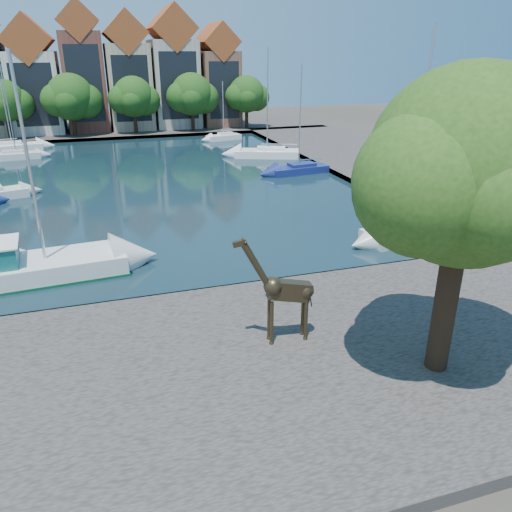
% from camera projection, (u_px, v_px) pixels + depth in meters
% --- Properties ---
extents(ground, '(160.00, 160.00, 0.00)m').
position_uv_depth(ground, '(190.00, 299.00, 24.45)').
color(ground, '#38332B').
rests_on(ground, ground).
extents(water_basin, '(38.00, 50.00, 0.08)m').
position_uv_depth(water_basin, '(141.00, 182.00, 45.54)').
color(water_basin, black).
rests_on(water_basin, ground).
extents(near_quay, '(50.00, 14.00, 0.50)m').
position_uv_depth(near_quay, '(225.00, 377.00, 18.19)').
color(near_quay, '#4F4844').
rests_on(near_quay, ground).
extents(far_quay, '(60.00, 16.00, 0.50)m').
position_uv_depth(far_quay, '(119.00, 130.00, 73.61)').
color(far_quay, '#4F4844').
rests_on(far_quay, ground).
extents(right_quay, '(14.00, 52.00, 0.50)m').
position_uv_depth(right_quay, '(382.00, 163.00, 52.45)').
color(right_quay, '#4F4844').
rests_on(right_quay, ground).
extents(plane_tree, '(8.32, 6.40, 10.62)m').
position_uv_depth(plane_tree, '(470.00, 175.00, 15.70)').
color(plane_tree, '#332114').
rests_on(plane_tree, near_quay).
extents(townhouse_west_inner, '(6.43, 9.18, 15.15)m').
position_uv_depth(townhouse_west_inner, '(35.00, 80.00, 67.93)').
color(townhouse_west_inner, silver).
rests_on(townhouse_west_inner, far_quay).
extents(townhouse_center, '(5.44, 9.18, 16.93)m').
position_uv_depth(townhouse_center, '(84.00, 72.00, 69.36)').
color(townhouse_center, brown).
rests_on(townhouse_center, far_quay).
extents(townhouse_east_inner, '(5.94, 9.18, 15.79)m').
position_uv_depth(townhouse_east_inner, '(128.00, 76.00, 71.28)').
color(townhouse_east_inner, tan).
rests_on(townhouse_east_inner, far_quay).
extents(townhouse_east_mid, '(6.43, 9.18, 16.65)m').
position_uv_depth(townhouse_east_mid, '(173.00, 72.00, 72.95)').
color(townhouse_east_mid, '#BCB1A1').
rests_on(townhouse_east_mid, far_quay).
extents(townhouse_east_end, '(5.44, 9.18, 14.43)m').
position_uv_depth(townhouse_east_end, '(217.00, 79.00, 75.15)').
color(townhouse_east_end, brown).
rests_on(townhouse_east_end, far_quay).
extents(far_tree_west, '(6.76, 5.20, 7.36)m').
position_uv_depth(far_tree_west, '(5.00, 102.00, 63.02)').
color(far_tree_west, '#332114').
rests_on(far_tree_west, far_quay).
extents(far_tree_mid_west, '(7.80, 6.00, 8.00)m').
position_uv_depth(far_tree_mid_west, '(72.00, 99.00, 65.18)').
color(far_tree_mid_west, '#332114').
rests_on(far_tree_mid_west, far_quay).
extents(far_tree_mid_east, '(7.02, 5.40, 7.52)m').
position_uv_depth(far_tree_mid_east, '(134.00, 98.00, 67.47)').
color(far_tree_mid_east, '#332114').
rests_on(far_tree_mid_east, far_quay).
extents(far_tree_east, '(7.54, 5.80, 7.84)m').
position_uv_depth(far_tree_east, '(192.00, 96.00, 69.67)').
color(far_tree_east, '#332114').
rests_on(far_tree_east, far_quay).
extents(far_tree_far_east, '(6.76, 5.20, 7.36)m').
position_uv_depth(far_tree_far_east, '(247.00, 95.00, 71.97)').
color(far_tree_far_east, '#332114').
rests_on(far_tree_far_east, far_quay).
extents(giraffe_statue, '(3.13, 0.60, 4.48)m').
position_uv_depth(giraffe_statue, '(283.00, 291.00, 19.26)').
color(giraffe_statue, '#332919').
rests_on(giraffe_statue, near_quay).
extents(motorsailer, '(10.78, 3.93, 11.27)m').
position_uv_depth(motorsailer, '(13.00, 266.00, 25.74)').
color(motorsailer, silver).
rests_on(motorsailer, water_basin).
extents(sailboat_left_d, '(5.05, 2.15, 9.80)m').
position_uv_depth(sailboat_left_d, '(16.00, 154.00, 54.74)').
color(sailboat_left_d, silver).
rests_on(sailboat_left_d, water_basin).
extents(sailboat_left_e, '(6.91, 3.27, 10.42)m').
position_uv_depth(sailboat_left_e, '(12.00, 146.00, 59.25)').
color(sailboat_left_e, white).
rests_on(sailboat_left_e, water_basin).
extents(sailboat_right_a, '(6.76, 3.41, 12.62)m').
position_uv_depth(sailboat_right_a, '(410.00, 228.00, 31.89)').
color(sailboat_right_a, beige).
rests_on(sailboat_right_a, water_basin).
extents(sailboat_right_b, '(6.05, 2.72, 9.92)m').
position_uv_depth(sailboat_right_b, '(298.00, 168.00, 48.49)').
color(sailboat_right_b, navy).
rests_on(sailboat_right_b, water_basin).
extents(sailboat_right_c, '(7.56, 4.87, 11.43)m').
position_uv_depth(sailboat_right_c, '(267.00, 152.00, 55.71)').
color(sailboat_right_c, white).
rests_on(sailboat_right_c, water_basin).
extents(sailboat_right_d, '(4.79, 2.50, 7.41)m').
position_uv_depth(sailboat_right_d, '(224.00, 136.00, 66.21)').
color(sailboat_right_d, white).
rests_on(sailboat_right_d, water_basin).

